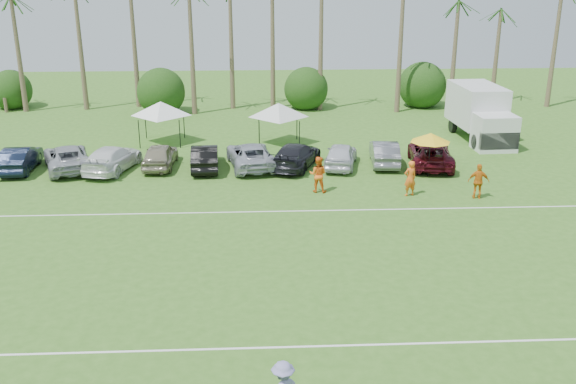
{
  "coord_description": "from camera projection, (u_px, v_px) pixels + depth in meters",
  "views": [
    {
      "loc": [
        1.83,
        -15.56,
        11.43
      ],
      "look_at": [
        3.2,
        12.33,
        1.6
      ],
      "focal_mm": 40.0,
      "sensor_mm": 36.0,
      "label": 1
    }
  ],
  "objects": [
    {
      "name": "bush_tree_3",
      "position": [
        421.0,
        85.0,
        55.26
      ],
      "size": [
        4.0,
        4.0,
        4.0
      ],
      "color": "brown",
      "rests_on": "ground"
    },
    {
      "name": "parked_car_6",
      "position": [
        250.0,
        155.0,
        38.51
      ],
      "size": [
        3.29,
        5.61,
        1.47
      ],
      "primitive_type": "imported",
      "rotation": [
        0.0,
        0.0,
        3.31
      ],
      "color": "#A2A5B1",
      "rests_on": "ground"
    },
    {
      "name": "box_truck",
      "position": [
        481.0,
        112.0,
        44.24
      ],
      "size": [
        2.98,
        7.22,
        3.67
      ],
      "rotation": [
        0.0,
        0.0,
        0.04
      ],
      "color": "silver",
      "rests_on": "ground"
    },
    {
      "name": "market_umbrella",
      "position": [
        431.0,
        138.0,
        36.29
      ],
      "size": [
        2.29,
        2.29,
        2.56
      ],
      "color": "black",
      "rests_on": "ground"
    },
    {
      "name": "palm_tree_5",
      "position": [
        233.0,
        7.0,
        51.4
      ],
      "size": [
        2.4,
        2.4,
        9.9
      ],
      "color": "brown",
      "rests_on": "ground"
    },
    {
      "name": "parked_car_7",
      "position": [
        296.0,
        155.0,
        38.47
      ],
      "size": [
        3.71,
        5.45,
        1.47
      ],
      "primitive_type": "imported",
      "rotation": [
        0.0,
        0.0,
        2.78
      ],
      "color": "black",
      "rests_on": "ground"
    },
    {
      "name": "palm_tree_1",
      "position": [
        17.0,
        8.0,
        50.62
      ],
      "size": [
        2.4,
        2.4,
        9.9
      ],
      "color": "brown",
      "rests_on": "ground"
    },
    {
      "name": "parked_car_2",
      "position": [
        67.0,
        158.0,
        38.04
      ],
      "size": [
        4.15,
        5.8,
        1.47
      ],
      "primitive_type": "imported",
      "rotation": [
        0.0,
        0.0,
        3.5
      ],
      "color": "#9FA1A7",
      "rests_on": "ground"
    },
    {
      "name": "field_lines",
      "position": [
        214.0,
        266.0,
        25.91
      ],
      "size": [
        80.0,
        12.1,
        0.01
      ],
      "color": "white",
      "rests_on": "ground"
    },
    {
      "name": "parked_car_3",
      "position": [
        112.0,
        159.0,
        37.84
      ],
      "size": [
        3.19,
        5.39,
        1.47
      ],
      "primitive_type": "imported",
      "rotation": [
        0.0,
        0.0,
        2.9
      ],
      "color": "white",
      "rests_on": "ground"
    },
    {
      "name": "bush_tree_1",
      "position": [
        164.0,
        87.0,
        54.24
      ],
      "size": [
        4.0,
        4.0,
        4.0
      ],
      "color": "brown",
      "rests_on": "ground"
    },
    {
      "name": "sideline_player_c",
      "position": [
        479.0,
        181.0,
        33.21
      ],
      "size": [
        1.15,
        0.66,
        1.85
      ],
      "primitive_type": "imported",
      "rotation": [
        0.0,
        0.0,
        2.94
      ],
      "color": "orange",
      "rests_on": "ground"
    },
    {
      "name": "bush_tree_0",
      "position": [
        8.0,
        89.0,
        53.64
      ],
      "size": [
        4.0,
        4.0,
        4.0
      ],
      "color": "brown",
      "rests_on": "ground"
    },
    {
      "name": "parked_car_10",
      "position": [
        430.0,
        154.0,
        38.74
      ],
      "size": [
        3.22,
        5.59,
        1.47
      ],
      "primitive_type": "imported",
      "rotation": [
        0.0,
        0.0,
        2.99
      ],
      "color": "#4D0C18",
      "rests_on": "ground"
    },
    {
      "name": "parked_car_9",
      "position": [
        384.0,
        153.0,
        39.06
      ],
      "size": [
        1.96,
        4.57,
        1.47
      ],
      "primitive_type": "imported",
      "rotation": [
        0.0,
        0.0,
        3.05
      ],
      "color": "slate",
      "rests_on": "ground"
    },
    {
      "name": "palm_tree_9",
      "position": [
        454.0,
        7.0,
        52.23
      ],
      "size": [
        2.4,
        2.4,
        9.9
      ],
      "color": "brown",
      "rests_on": "ground"
    },
    {
      "name": "palm_tree_4",
      "position": [
        183.0,
        19.0,
        51.51
      ],
      "size": [
        2.4,
        2.4,
        8.9
      ],
      "color": "brown",
      "rests_on": "ground"
    },
    {
      "name": "sideline_player_a",
      "position": [
        410.0,
        178.0,
        33.59
      ],
      "size": [
        0.81,
        0.65,
        1.92
      ],
      "primitive_type": "imported",
      "rotation": [
        0.0,
        0.0,
        3.46
      ],
      "color": "orange",
      "rests_on": "ground"
    },
    {
      "name": "bush_tree_2",
      "position": [
        305.0,
        86.0,
        54.8
      ],
      "size": [
        4.0,
        4.0,
        4.0
      ],
      "color": "brown",
      "rests_on": "ground"
    },
    {
      "name": "sideline_player_b",
      "position": [
        318.0,
        174.0,
        34.14
      ],
      "size": [
        1.1,
        0.95,
        1.97
      ],
      "primitive_type": "imported",
      "rotation": [
        0.0,
        0.0,
        2.9
      ],
      "color": "orange",
      "rests_on": "ground"
    },
    {
      "name": "canopy_tent_right",
      "position": [
        278.0,
        103.0,
        42.73
      ],
      "size": [
        4.1,
        4.1,
        3.32
      ],
      "color": "black",
      "rests_on": "ground"
    },
    {
      "name": "palm_tree_8",
      "position": [
        392.0,
        18.0,
        52.29
      ],
      "size": [
        2.4,
        2.4,
        8.9
      ],
      "color": "brown",
      "rests_on": "ground"
    },
    {
      "name": "canopy_tent_left",
      "position": [
        160.0,
        102.0,
        43.07
      ],
      "size": [
        4.13,
        4.13,
        3.35
      ],
      "color": "black",
      "rests_on": "ground"
    },
    {
      "name": "parked_car_1",
      "position": [
        20.0,
        159.0,
        37.81
      ],
      "size": [
        1.76,
        4.52,
        1.47
      ],
      "primitive_type": "imported",
      "rotation": [
        0.0,
        0.0,
        3.19
      ],
      "color": "black",
      "rests_on": "ground"
    },
    {
      "name": "parked_car_4",
      "position": [
        160.0,
        155.0,
        38.47
      ],
      "size": [
        1.88,
        4.36,
        1.47
      ],
      "primitive_type": "imported",
      "rotation": [
        0.0,
        0.0,
        3.11
      ],
      "color": "gray",
      "rests_on": "ground"
    },
    {
      "name": "parked_car_5",
      "position": [
        205.0,
        157.0,
        38.16
      ],
      "size": [
        1.81,
        4.53,
        1.47
      ],
      "primitive_type": "imported",
      "rotation": [
        0.0,
        0.0,
        3.2
      ],
      "color": "black",
      "rests_on": "ground"
    },
    {
      "name": "parked_car_8",
      "position": [
        341.0,
        155.0,
        38.56
      ],
      "size": [
        2.67,
        4.58,
        1.47
      ],
      "primitive_type": "imported",
      "rotation": [
        0.0,
        0.0,
        2.91
      ],
      "color": "silver",
      "rests_on": "ground"
    }
  ]
}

